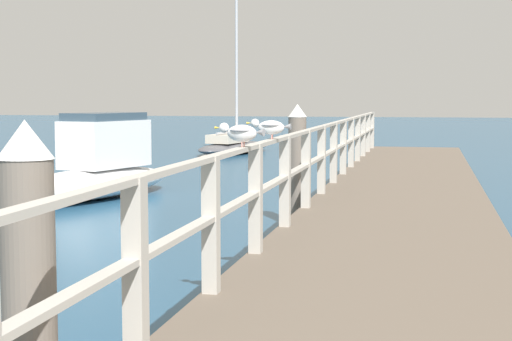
# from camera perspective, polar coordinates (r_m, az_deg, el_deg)

# --- Properties ---
(pier_deck) EXTENTS (2.60, 24.05, 0.52)m
(pier_deck) POSITION_cam_1_polar(r_m,az_deg,el_deg) (12.33, 10.36, -3.01)
(pier_deck) COLOR brown
(pier_deck) RESTS_ON ground_plane
(pier_railing) EXTENTS (0.12, 22.57, 1.06)m
(pier_railing) POSITION_cam_1_polar(r_m,az_deg,el_deg) (12.33, 4.76, 1.35)
(pier_railing) COLOR #B2ADA3
(pier_railing) RESTS_ON pier_deck
(dock_piling_near) EXTENTS (0.29, 0.29, 1.92)m
(dock_piling_near) POSITION_cam_1_polar(r_m,az_deg,el_deg) (4.30, -16.04, -9.23)
(dock_piling_near) COLOR #6B6056
(dock_piling_near) RESTS_ON ground_plane
(dock_piling_far) EXTENTS (0.29, 0.29, 1.92)m
(dock_piling_far) POSITION_cam_1_polar(r_m,az_deg,el_deg) (12.37, 2.99, 0.40)
(dock_piling_far) COLOR #6B6056
(dock_piling_far) RESTS_ON ground_plane
(seagull_foreground) EXTENTS (0.48, 0.21, 0.21)m
(seagull_foreground) POSITION_cam_1_polar(r_m,az_deg,el_deg) (7.02, -1.09, 2.79)
(seagull_foreground) COLOR white
(seagull_foreground) RESTS_ON pier_railing
(seagull_background) EXTENTS (0.48, 0.18, 0.21)m
(seagull_background) POSITION_cam_1_polar(r_m,az_deg,el_deg) (8.32, 1.05, 3.19)
(seagull_background) COLOR white
(seagull_background) RESTS_ON pier_railing
(boat_2) EXTENTS (2.51, 4.81, 5.65)m
(boat_2) POSITION_cam_1_polar(r_m,az_deg,el_deg) (28.42, -1.66, 1.84)
(boat_2) COLOR #4C4C51
(boat_2) RESTS_ON ground_plane
(boat_4) EXTENTS (2.74, 4.87, 1.71)m
(boat_4) POSITION_cam_1_polar(r_m,az_deg,el_deg) (16.24, -11.51, 0.06)
(boat_4) COLOR white
(boat_4) RESTS_ON ground_plane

